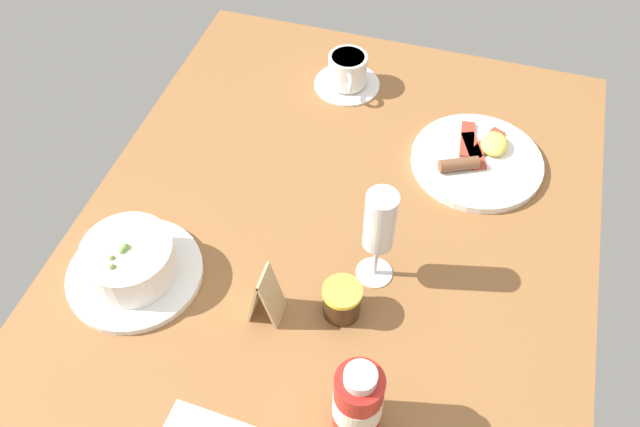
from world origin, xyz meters
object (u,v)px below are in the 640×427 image
object	(u,v)px
coffee_cup	(348,73)
jam_jar	(342,301)
sauce_bottle_red	(358,401)
breakfast_plate	(477,159)
wine_glass	(380,225)
porridge_bowl	(131,263)
menu_card	(265,294)

from	to	relation	value
coffee_cup	jam_jar	distance (cm)	51.78
coffee_cup	sauce_bottle_red	xyz separation A→B (cm)	(65.81, 19.22, 3.36)
sauce_bottle_red	breakfast_plate	size ratio (longest dim) A/B	0.62
sauce_bottle_red	wine_glass	bearing A→B (deg)	-172.10
breakfast_plate	porridge_bowl	bearing A→B (deg)	-50.16
coffee_cup	menu_card	bearing A→B (deg)	2.46
porridge_bowl	sauce_bottle_red	xyz separation A→B (cm)	(12.49, 38.73, 3.01)
jam_jar	wine_glass	bearing A→B (deg)	159.24
coffee_cup	breakfast_plate	xyz separation A→B (cm)	(13.81, 27.84, -2.26)
wine_glass	menu_card	size ratio (longest dim) A/B	1.79
sauce_bottle_red	coffee_cup	bearing A→B (deg)	-163.72
menu_card	porridge_bowl	bearing A→B (deg)	-90.72
wine_glass	sauce_bottle_red	size ratio (longest dim) A/B	1.28
coffee_cup	wine_glass	world-z (taller)	wine_glass
coffee_cup	breakfast_plate	bearing A→B (deg)	63.62
coffee_cup	sauce_bottle_red	distance (cm)	68.64
menu_card	coffee_cup	bearing A→B (deg)	-177.54
porridge_bowl	wine_glass	world-z (taller)	wine_glass
porridge_bowl	coffee_cup	size ratio (longest dim) A/B	1.61
wine_glass	jam_jar	bearing A→B (deg)	-20.76
wine_glass	breakfast_plate	world-z (taller)	wine_glass
jam_jar	menu_card	xyz separation A→B (cm)	(3.44, -10.56, 2.10)
coffee_cup	jam_jar	size ratio (longest dim) A/B	2.21
jam_jar	menu_card	bearing A→B (deg)	-71.97
coffee_cup	menu_card	xyz separation A→B (cm)	(53.59, 2.31, 1.88)
porridge_bowl	sauce_bottle_red	distance (cm)	40.81
jam_jar	menu_card	size ratio (longest dim) A/B	0.57
breakfast_plate	jam_jar	bearing A→B (deg)	-22.39
porridge_bowl	coffee_cup	world-z (taller)	porridge_bowl
coffee_cup	wine_glass	size ratio (longest dim) A/B	0.71
wine_glass	breakfast_plate	xyz separation A→B (cm)	(-28.28, 11.91, -11.23)
sauce_bottle_red	menu_card	world-z (taller)	sauce_bottle_red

